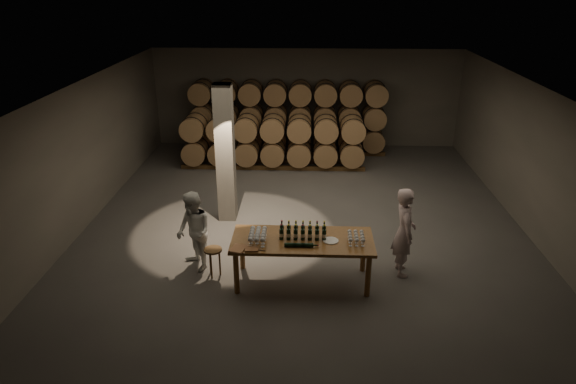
{
  "coord_description": "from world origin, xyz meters",
  "views": [
    {
      "loc": [
        0.06,
        -10.8,
        5.36
      ],
      "look_at": [
        -0.33,
        -0.77,
        1.1
      ],
      "focal_mm": 32.0,
      "sensor_mm": 36.0,
      "label": 1
    }
  ],
  "objects_px": {
    "notebook_near": "(252,249)",
    "stool": "(213,254)",
    "person_woman": "(194,232)",
    "person_man": "(404,232)",
    "bottle_cluster": "(303,232)",
    "tasting_table": "(302,244)",
    "plate": "(331,241)"
  },
  "relations": [
    {
      "from": "notebook_near",
      "to": "stool",
      "type": "xyz_separation_m",
      "value": [
        -0.81,
        0.57,
        -0.44
      ]
    },
    {
      "from": "stool",
      "to": "person_woman",
      "type": "height_order",
      "value": "person_woman"
    },
    {
      "from": "plate",
      "to": "stool",
      "type": "xyz_separation_m",
      "value": [
        -2.21,
        0.2,
        -0.44
      ]
    },
    {
      "from": "notebook_near",
      "to": "stool",
      "type": "bearing_deg",
      "value": 142.11
    },
    {
      "from": "notebook_near",
      "to": "plate",
      "type": "bearing_deg",
      "value": 12.19
    },
    {
      "from": "plate",
      "to": "person_man",
      "type": "bearing_deg",
      "value": 17.57
    },
    {
      "from": "tasting_table",
      "to": "person_woman",
      "type": "height_order",
      "value": "person_woman"
    },
    {
      "from": "person_man",
      "to": "person_woman",
      "type": "height_order",
      "value": "person_man"
    },
    {
      "from": "notebook_near",
      "to": "person_woman",
      "type": "bearing_deg",
      "value": 142.93
    },
    {
      "from": "bottle_cluster",
      "to": "person_woman",
      "type": "height_order",
      "value": "person_woman"
    },
    {
      "from": "stool",
      "to": "person_man",
      "type": "relative_size",
      "value": 0.32
    },
    {
      "from": "person_woman",
      "to": "notebook_near",
      "type": "bearing_deg",
      "value": 20.44
    },
    {
      "from": "stool",
      "to": "person_woman",
      "type": "bearing_deg",
      "value": 147.41
    },
    {
      "from": "plate",
      "to": "person_man",
      "type": "relative_size",
      "value": 0.16
    },
    {
      "from": "stool",
      "to": "plate",
      "type": "bearing_deg",
      "value": -5.07
    },
    {
      "from": "tasting_table",
      "to": "plate",
      "type": "height_order",
      "value": "plate"
    },
    {
      "from": "stool",
      "to": "person_man",
      "type": "bearing_deg",
      "value": 3.93
    },
    {
      "from": "plate",
      "to": "person_woman",
      "type": "xyz_separation_m",
      "value": [
        -2.61,
        0.45,
        -0.11
      ]
    },
    {
      "from": "bottle_cluster",
      "to": "person_woman",
      "type": "relative_size",
      "value": 0.54
    },
    {
      "from": "notebook_near",
      "to": "person_woman",
      "type": "distance_m",
      "value": 1.47
    },
    {
      "from": "bottle_cluster",
      "to": "plate",
      "type": "distance_m",
      "value": 0.53
    },
    {
      "from": "person_man",
      "to": "person_woman",
      "type": "distance_m",
      "value": 4.02
    },
    {
      "from": "bottle_cluster",
      "to": "stool",
      "type": "distance_m",
      "value": 1.79
    },
    {
      "from": "notebook_near",
      "to": "stool",
      "type": "distance_m",
      "value": 1.09
    },
    {
      "from": "tasting_table",
      "to": "bottle_cluster",
      "type": "bearing_deg",
      "value": 85.89
    },
    {
      "from": "plate",
      "to": "notebook_near",
      "type": "relative_size",
      "value": 1.22
    },
    {
      "from": "tasting_table",
      "to": "bottle_cluster",
      "type": "xyz_separation_m",
      "value": [
        0.0,
        0.05,
        0.21
      ]
    },
    {
      "from": "bottle_cluster",
      "to": "person_man",
      "type": "distance_m",
      "value": 1.95
    },
    {
      "from": "tasting_table",
      "to": "stool",
      "type": "relative_size",
      "value": 4.52
    },
    {
      "from": "plate",
      "to": "stool",
      "type": "bearing_deg",
      "value": 174.93
    },
    {
      "from": "tasting_table",
      "to": "notebook_near",
      "type": "distance_m",
      "value": 0.99
    },
    {
      "from": "stool",
      "to": "person_man",
      "type": "xyz_separation_m",
      "value": [
        3.61,
        0.25,
        0.41
      ]
    }
  ]
}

